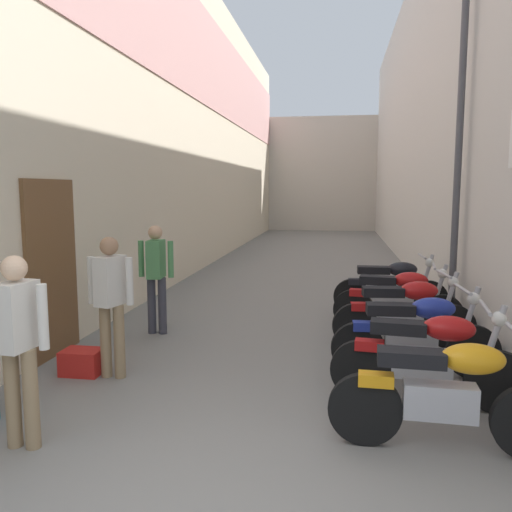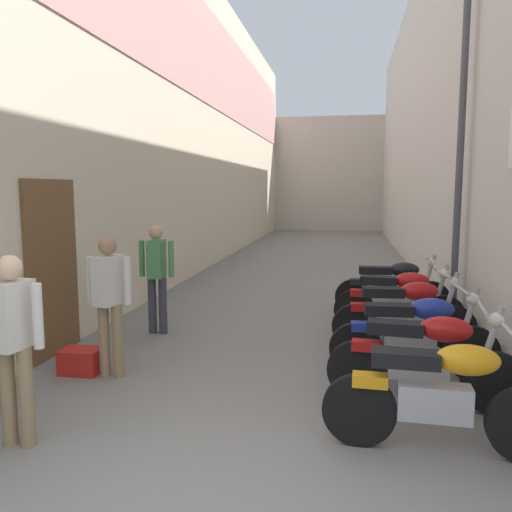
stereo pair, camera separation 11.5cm
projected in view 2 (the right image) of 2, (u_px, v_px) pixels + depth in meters
The scene contains 15 objects.
ground_plane at pixel (305, 276), 12.58m from camera, with size 39.91×39.91×0.00m, color slate.
building_left at pixel (210, 125), 14.49m from camera, with size 0.45×23.91×7.61m.
building_right at pixel (423, 120), 13.55m from camera, with size 0.45×23.91×7.74m.
building_far_end at pixel (329, 175), 26.83m from camera, with size 8.33×2.00×5.64m, color beige.
motorcycle_nearest at pixel (443, 393), 4.07m from camera, with size 1.85×0.58×1.04m.
motorcycle_second at pixel (426, 357), 4.95m from camera, with size 1.85×0.58×1.04m.
motorcycle_third at pixel (415, 333), 5.75m from camera, with size 1.85×0.58×1.04m.
motorcycle_fourth at pixel (405, 312), 6.73m from camera, with size 1.85×0.58×1.04m.
motorcycle_fifth at pixel (399, 299), 7.52m from camera, with size 1.84×0.58×1.04m.
motorcycle_sixth at pixel (393, 286), 8.53m from camera, with size 1.85×0.58×1.04m.
pedestrian_by_doorway at pixel (14, 336), 4.15m from camera, with size 0.52×0.36×1.57m.
pedestrian_mid_alley at pixel (109, 296), 5.72m from camera, with size 0.52×0.38×1.57m.
pedestrian_further_down at pixel (157, 271), 7.48m from camera, with size 0.52×0.35×1.57m.
plastic_crate at pixel (81, 361), 5.92m from camera, with size 0.44×0.32×0.28m, color red.
street_lamp at pixel (455, 132), 7.33m from camera, with size 0.79×0.18×4.96m.
Camera 2 is at (0.96, -2.48, 2.08)m, focal length 36.62 mm.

